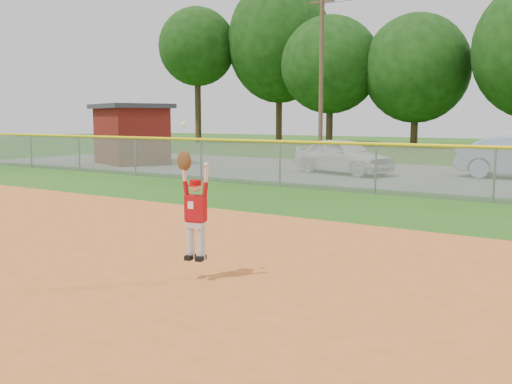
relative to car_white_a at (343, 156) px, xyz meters
The scene contains 7 objects.
ground 15.38m from the car_white_a, 77.29° to the right, with size 120.00×120.00×0.00m, color #235313.
parking_strip 3.61m from the car_white_a, 16.71° to the left, with size 44.00×10.00×0.03m, color slate.
car_white_a is the anchor object (origin of this frame).
utility_shed 10.93m from the car_white_a, behind, with size 4.79×4.31×2.94m.
outfield_fence 6.02m from the car_white_a, 55.86° to the right, with size 40.06×0.10×1.55m.
power_lines 9.15m from the car_white_a, 58.02° to the left, with size 19.40×0.24×9.00m.
ballplayer 15.83m from the car_white_a, 72.46° to the right, with size 0.50×0.25×1.89m.
Camera 1 is at (6.37, -6.08, 2.27)m, focal length 40.00 mm.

